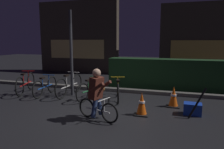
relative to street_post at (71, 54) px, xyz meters
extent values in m
plane|color=black|center=(1.44, -1.20, -1.45)|extent=(40.00, 40.00, 0.00)
cube|color=#56544F|center=(1.44, 1.00, -1.39)|extent=(12.00, 0.24, 0.12)
cube|color=#19381C|center=(3.24, 1.90, -0.85)|extent=(4.80, 0.70, 1.19)
cube|color=#42382D|center=(-2.29, 5.30, 0.65)|extent=(4.93, 0.50, 4.21)
cube|color=#F2D172|center=(-2.29, 5.03, -0.05)|extent=(3.45, 0.04, 1.10)
cube|color=#42382D|center=(4.52, 6.00, 0.50)|extent=(4.06, 0.50, 3.91)
cube|color=#E5B751|center=(4.52, 5.73, -0.08)|extent=(2.84, 0.04, 1.10)
cylinder|color=#2D2D33|center=(0.00, 0.00, 0.00)|extent=(0.10, 0.10, 2.90)
torus|color=black|center=(-1.91, 0.26, -1.11)|extent=(0.24, 0.67, 0.68)
torus|color=black|center=(-1.60, -0.72, -1.11)|extent=(0.24, 0.67, 0.68)
cylinder|color=#B21919|center=(-1.75, -0.23, -1.11)|extent=(0.34, 0.99, 0.04)
cylinder|color=#B21919|center=(-1.70, -0.40, -0.92)|extent=(0.03, 0.03, 0.38)
cube|color=black|center=(-1.70, -0.40, -0.73)|extent=(0.15, 0.22, 0.05)
cylinder|color=#B21919|center=(-1.84, 0.04, -0.89)|extent=(0.03, 0.03, 0.43)
cylinder|color=#B21919|center=(-1.84, 0.04, -0.68)|extent=(0.45, 0.16, 0.02)
torus|color=black|center=(-0.91, 0.15, -1.15)|extent=(0.07, 0.61, 0.61)
torus|color=black|center=(-0.87, -0.75, -1.15)|extent=(0.07, 0.61, 0.61)
cylinder|color=#19479E|center=(-0.89, -0.30, -1.15)|extent=(0.07, 0.90, 0.04)
cylinder|color=#19479E|center=(-0.88, -0.45, -0.98)|extent=(0.03, 0.03, 0.34)
cube|color=black|center=(-0.88, -0.45, -0.81)|extent=(0.11, 0.20, 0.05)
cylinder|color=#19479E|center=(-0.90, -0.05, -0.96)|extent=(0.03, 0.03, 0.38)
cylinder|color=#19479E|center=(-0.90, -0.05, -0.77)|extent=(0.46, 0.04, 0.02)
torus|color=black|center=(-0.04, 0.45, -1.11)|extent=(0.08, 0.69, 0.69)
torus|color=black|center=(-0.10, -0.58, -1.11)|extent=(0.08, 0.69, 0.69)
cylinder|color=silver|center=(-0.07, -0.06, -1.11)|extent=(0.10, 1.03, 0.04)
cylinder|color=silver|center=(-0.08, -0.24, -0.91)|extent=(0.03, 0.03, 0.39)
cube|color=black|center=(-0.08, -0.24, -0.72)|extent=(0.11, 0.21, 0.05)
cylinder|color=silver|center=(-0.06, 0.22, -0.89)|extent=(0.03, 0.03, 0.44)
cylinder|color=silver|center=(-0.06, 0.22, -0.67)|extent=(0.46, 0.05, 0.02)
torus|color=black|center=(0.95, 0.16, -1.14)|extent=(0.19, 0.61, 0.62)
torus|color=black|center=(0.73, -0.74, -1.14)|extent=(0.19, 0.61, 0.62)
cylinder|color=#236B38|center=(0.84, -0.29, -1.14)|extent=(0.26, 0.90, 0.04)
cylinder|color=#236B38|center=(0.80, -0.44, -0.97)|extent=(0.03, 0.03, 0.35)
cube|color=black|center=(0.80, -0.44, -0.80)|extent=(0.15, 0.22, 0.05)
cylinder|color=#236B38|center=(0.90, -0.04, -0.95)|extent=(0.03, 0.03, 0.39)
cylinder|color=#236B38|center=(0.90, -0.04, -0.75)|extent=(0.45, 0.14, 0.02)
torus|color=black|center=(1.55, 0.35, -1.14)|extent=(0.22, 0.61, 0.62)
torus|color=black|center=(1.81, -0.53, -1.14)|extent=(0.22, 0.61, 0.62)
cylinder|color=gold|center=(1.68, -0.09, -1.14)|extent=(0.30, 0.90, 0.04)
cylinder|color=gold|center=(1.73, -0.25, -0.97)|extent=(0.03, 0.03, 0.35)
cube|color=black|center=(1.73, -0.25, -0.80)|extent=(0.15, 0.22, 0.05)
cylinder|color=gold|center=(1.61, 0.15, -0.95)|extent=(0.03, 0.03, 0.39)
cylinder|color=gold|center=(1.61, 0.15, -0.75)|extent=(0.45, 0.15, 0.02)
cube|color=black|center=(2.65, -1.30, -1.44)|extent=(0.36, 0.36, 0.03)
cone|color=#EA560F|center=(2.65, -1.30, -1.14)|extent=(0.26, 0.26, 0.56)
cylinder|color=white|center=(2.65, -1.30, -1.11)|extent=(0.16, 0.16, 0.05)
cube|color=black|center=(3.42, -0.34, -1.44)|extent=(0.36, 0.36, 0.03)
cone|color=#EA560F|center=(3.42, -0.34, -1.14)|extent=(0.26, 0.26, 0.57)
cylinder|color=white|center=(3.42, -0.34, -1.11)|extent=(0.16, 0.16, 0.05)
cube|color=#193DB7|center=(3.91, -0.90, -1.30)|extent=(0.46, 0.35, 0.30)
torus|color=black|center=(2.03, -2.08, -1.21)|extent=(0.47, 0.19, 0.48)
torus|color=black|center=(1.36, -1.86, -1.21)|extent=(0.47, 0.19, 0.48)
cylinder|color=silver|center=(1.70, -1.97, -1.21)|extent=(0.68, 0.25, 0.04)
cylinder|color=silver|center=(1.58, -1.93, -1.08)|extent=(0.03, 0.03, 0.26)
cube|color=black|center=(1.58, -1.93, -0.95)|extent=(0.22, 0.16, 0.05)
cylinder|color=silver|center=(1.88, -2.03, -1.06)|extent=(0.03, 0.03, 0.30)
cylinder|color=silver|center=(1.88, -2.03, -0.91)|extent=(0.17, 0.44, 0.02)
cylinder|color=navy|center=(1.71, -1.87, -1.15)|extent=(0.17, 0.23, 0.42)
cylinder|color=navy|center=(1.65, -2.06, -1.15)|extent=(0.17, 0.23, 0.42)
cube|color=#512319|center=(1.66, -1.96, -0.67)|extent=(0.35, 0.39, 0.54)
sphere|color=tan|center=(1.68, -1.96, -0.31)|extent=(0.20, 0.20, 0.20)
cylinder|color=#512319|center=(1.84, -1.87, -0.62)|extent=(0.40, 0.20, 0.29)
cylinder|color=#512319|center=(1.75, -2.13, -0.62)|extent=(0.40, 0.20, 0.29)
ellipsoid|color=brown|center=(1.67, -1.75, -0.72)|extent=(0.35, 0.25, 0.24)
cylinder|color=black|center=(3.99, -1.15, -1.07)|extent=(0.44, 0.23, 0.77)
camera|label=1|loc=(3.47, -6.57, 0.44)|focal=34.22mm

